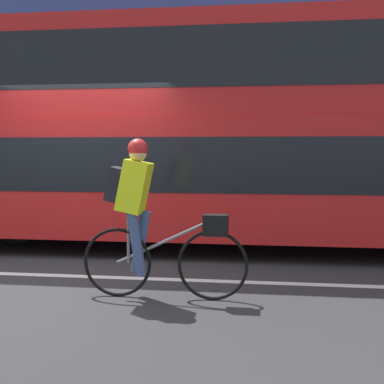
# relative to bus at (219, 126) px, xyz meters

# --- Properties ---
(ground_plane) EXTENTS (80.00, 80.00, 0.00)m
(ground_plane) POSITION_rel_bus_xyz_m (-1.84, -2.43, -1.95)
(ground_plane) COLOR #2D2D30
(road_center_line) EXTENTS (50.00, 0.14, 0.01)m
(road_center_line) POSITION_rel_bus_xyz_m (-1.84, -2.19, -1.95)
(road_center_line) COLOR silver
(road_center_line) RESTS_ON ground_plane
(sidewalk_curb) EXTENTS (60.00, 2.03, 0.11)m
(sidewalk_curb) POSITION_rel_bus_xyz_m (-1.84, 3.00, -1.90)
(sidewalk_curb) COLOR gray
(sidewalk_curb) RESTS_ON ground_plane
(building_facade) EXTENTS (60.00, 0.30, 6.02)m
(building_facade) POSITION_rel_bus_xyz_m (-1.84, 4.17, 1.06)
(building_facade) COLOR #33478C
(building_facade) RESTS_ON ground_plane
(bus) EXTENTS (11.05, 2.48, 3.51)m
(bus) POSITION_rel_bus_xyz_m (0.00, 0.00, 0.00)
(bus) COLOR black
(bus) RESTS_ON ground_plane
(cyclist_on_bike) EXTENTS (1.78, 0.32, 1.70)m
(cyclist_on_bike) POSITION_rel_bus_xyz_m (-0.47, -3.00, -1.04)
(cyclist_on_bike) COLOR black
(cyclist_on_bike) RESTS_ON ground_plane
(trash_bin) EXTENTS (0.57, 0.57, 0.95)m
(trash_bin) POSITION_rel_bus_xyz_m (2.83, 2.90, -1.36)
(trash_bin) COLOR #515156
(trash_bin) RESTS_ON sidewalk_curb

